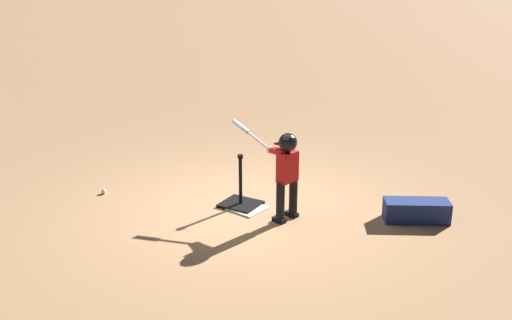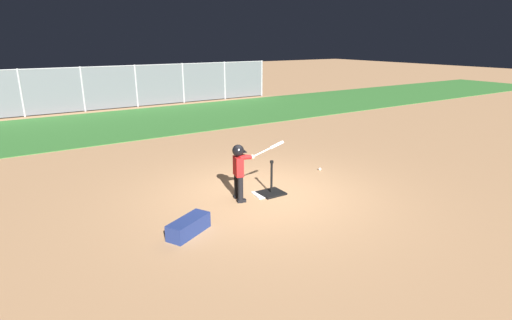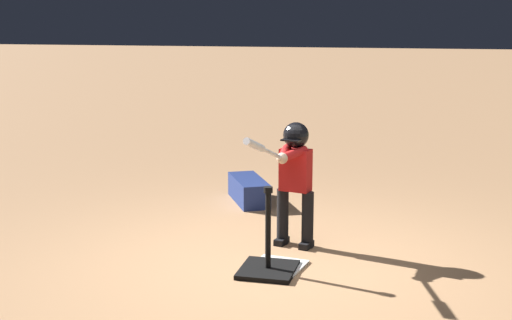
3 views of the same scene
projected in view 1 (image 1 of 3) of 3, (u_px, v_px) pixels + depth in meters
The scene contains 6 objects.
ground_plane at pixel (246, 209), 8.23m from camera, with size 90.00×90.00×0.00m, color #AD7F56.
home_plate at pixel (248, 208), 8.23m from camera, with size 0.44×0.44×0.02m, color white.
batting_tee at pixel (241, 200), 8.32m from camera, with size 0.52×0.47×0.75m.
batter_child at pixel (285, 165), 7.69m from camera, with size 1.09×0.45×1.19m.
baseball at pixel (104, 191), 8.74m from camera, with size 0.07×0.07×0.07m, color white.
equipment_bag at pixel (416, 211), 7.84m from camera, with size 0.84×0.32×0.28m, color navy.
Camera 1 is at (-3.94, 6.46, 3.32)m, focal length 42.00 mm.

